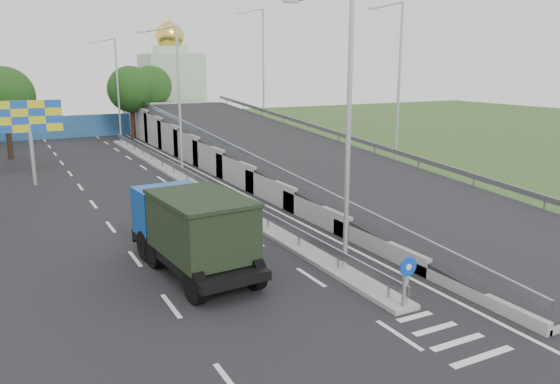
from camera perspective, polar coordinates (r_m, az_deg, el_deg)
ground at (r=16.87m, az=17.80°, el=-14.66°), size 160.00×160.00×0.00m
road_surface at (r=32.19m, az=-12.48°, el=-0.98°), size 26.00×90.00×0.04m
median at (r=36.74m, az=-9.65°, el=1.05°), size 1.00×44.00×0.20m
overpass_ramp at (r=39.35m, az=0.71°, el=4.48°), size 10.00×50.00×3.50m
median_guardrail at (r=36.61m, az=-9.69°, el=2.04°), size 0.09×44.00×0.71m
sign_bollard at (r=17.86m, az=13.04°, el=-9.10°), size 0.64×0.23×1.67m
lamp_post_near at (r=19.75m, az=6.74°, el=7.59°), size 2.74×0.18×10.08m
lamp_post_mid at (r=37.93m, az=-10.79°, el=10.09°), size 2.74×0.18×10.08m
lamp_post_far at (r=57.34m, az=-16.80°, el=10.74°), size 2.74×0.18×10.08m
blue_wall at (r=62.95m, az=-21.28°, el=6.36°), size 30.00×0.50×2.40m
church at (r=73.33m, az=-11.24°, el=11.06°), size 7.00×7.00×13.80m
billboard at (r=38.43m, az=-24.76°, el=6.73°), size 4.00×0.24×5.50m
tree_left_mid at (r=50.29m, az=-26.86°, el=8.91°), size 4.80×4.80×7.60m
tree_median_far at (r=59.70m, az=-15.33°, el=10.30°), size 4.80×4.80×7.60m
tree_ramp_far at (r=67.44m, az=-13.30°, el=10.69°), size 4.80×4.80×7.60m
dump_truck at (r=20.80m, az=-9.18°, el=-3.68°), size 3.18×7.27×3.13m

